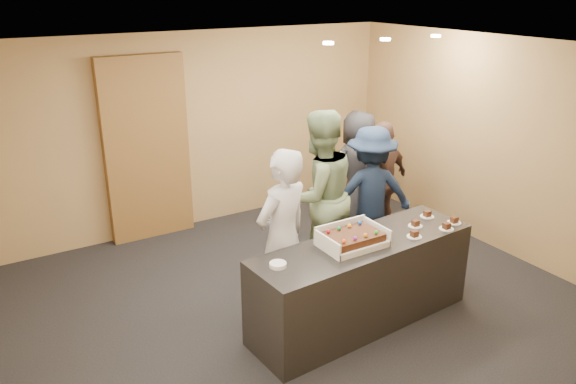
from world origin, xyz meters
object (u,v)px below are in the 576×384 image
at_px(person_server_grey, 282,238).
at_px(person_navy_man, 370,194).
at_px(serving_counter, 362,283).
at_px(storage_cabinet, 147,149).
at_px(cake_box, 351,241).
at_px(person_brown_extra, 382,181).
at_px(person_dark_suit, 358,171).
at_px(sheet_cake, 353,236).
at_px(plate_stack, 278,265).
at_px(person_sage_man, 318,196).

distance_m(person_server_grey, person_navy_man, 1.80).
bearing_deg(serving_counter, storage_cabinet, 105.80).
height_order(serving_counter, cake_box, cake_box).
relative_size(person_brown_extra, person_dark_suit, 0.96).
relative_size(sheet_cake, plate_stack, 3.41).
distance_m(plate_stack, person_dark_suit, 3.06).
bearing_deg(serving_counter, person_brown_extra, 41.04).
xyz_separation_m(storage_cabinet, person_navy_man, (2.13, -2.03, -0.38)).
height_order(person_navy_man, person_brown_extra, person_navy_man).
relative_size(storage_cabinet, person_sage_man, 1.23).
bearing_deg(cake_box, person_brown_extra, 41.90).
bearing_deg(storage_cabinet, person_server_grey, -80.28).
distance_m(plate_stack, person_navy_man, 2.27).
bearing_deg(sheet_cake, person_dark_suit, 50.94).
height_order(storage_cabinet, plate_stack, storage_cabinet).
bearing_deg(person_dark_suit, person_server_grey, 37.95).
xyz_separation_m(sheet_cake, person_navy_man, (1.14, 1.13, -0.15)).
distance_m(sheet_cake, person_brown_extra, 2.24).
height_order(sheet_cake, plate_stack, sheet_cake).
bearing_deg(cake_box, person_dark_suit, 50.61).
bearing_deg(serving_counter, sheet_cake, 176.15).
height_order(sheet_cake, person_dark_suit, person_dark_suit).
bearing_deg(person_server_grey, storage_cabinet, -97.13).
height_order(person_sage_man, person_navy_man, person_sage_man).
distance_m(person_sage_man, person_navy_man, 0.83).
xyz_separation_m(person_sage_man, person_dark_suit, (1.24, 0.85, -0.16)).
relative_size(serving_counter, plate_stack, 15.49).
bearing_deg(sheet_cake, person_sage_man, 73.24).
bearing_deg(cake_box, serving_counter, -9.21).
xyz_separation_m(cake_box, person_navy_man, (1.14, 1.11, -0.10)).
height_order(plate_stack, person_brown_extra, person_brown_extra).
relative_size(serving_counter, person_dark_suit, 1.43).
distance_m(serving_counter, person_brown_extra, 2.16).
xyz_separation_m(serving_counter, person_brown_extra, (1.51, 1.50, 0.36)).
bearing_deg(storage_cabinet, person_sage_man, -57.92).
xyz_separation_m(person_brown_extra, person_dark_suit, (-0.09, 0.42, 0.03)).
bearing_deg(person_sage_man, sheet_cake, 71.99).
relative_size(serving_counter, sheet_cake, 4.54).
xyz_separation_m(serving_counter, cake_box, (-0.14, 0.02, 0.49)).
distance_m(serving_counter, person_server_grey, 0.93).
xyz_separation_m(serving_counter, person_server_grey, (-0.66, 0.45, 0.47)).
bearing_deg(storage_cabinet, sheet_cake, -72.66).
height_order(serving_counter, sheet_cake, sheet_cake).
bearing_deg(storage_cabinet, person_navy_man, -43.65).
height_order(sheet_cake, person_brown_extra, person_brown_extra).
relative_size(cake_box, person_navy_man, 0.37).
relative_size(serving_counter, person_navy_man, 1.42).
xyz_separation_m(person_server_grey, person_sage_man, (0.85, 0.62, 0.08)).
distance_m(person_sage_man, person_dark_suit, 1.51).
bearing_deg(person_brown_extra, person_dark_suit, -90.92).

